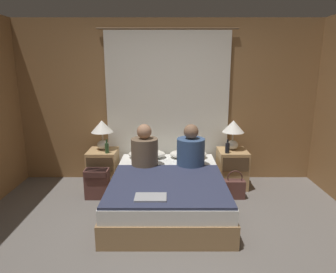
{
  "coord_description": "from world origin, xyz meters",
  "views": [
    {
      "loc": [
        0.01,
        -2.71,
        1.83
      ],
      "look_at": [
        0.0,
        1.2,
        0.88
      ],
      "focal_mm": 32.0,
      "sensor_mm": 36.0,
      "label": 1
    }
  ],
  "objects_px": {
    "beer_bottle_on_right_stand": "(228,148)",
    "laptop_on_bed": "(151,197)",
    "nightstand_right": "(232,168)",
    "lamp_right": "(234,130)",
    "nightstand_left": "(104,168)",
    "pillow_right": "(189,154)",
    "person_left_in_bed": "(145,150)",
    "pillow_left": "(147,154)",
    "lamp_left": "(103,130)",
    "person_right_in_bed": "(191,150)",
    "beer_bottle_on_left_stand": "(107,148)",
    "backpack_on_floor": "(98,182)",
    "bed": "(168,192)",
    "handbag_on_floor": "(235,188)"
  },
  "relations": [
    {
      "from": "nightstand_left",
      "to": "person_left_in_bed",
      "type": "bearing_deg",
      "value": -25.24
    },
    {
      "from": "pillow_right",
      "to": "person_right_in_bed",
      "type": "distance_m",
      "value": 0.42
    },
    {
      "from": "person_right_in_bed",
      "to": "beer_bottle_on_left_stand",
      "type": "xyz_separation_m",
      "value": [
        -1.2,
        0.18,
        -0.02
      ]
    },
    {
      "from": "pillow_right",
      "to": "person_left_in_bed",
      "type": "xyz_separation_m",
      "value": [
        -0.64,
        -0.39,
        0.18
      ]
    },
    {
      "from": "bed",
      "to": "beer_bottle_on_left_stand",
      "type": "xyz_separation_m",
      "value": [
        -0.88,
        0.56,
        0.44
      ]
    },
    {
      "from": "nightstand_left",
      "to": "person_right_in_bed",
      "type": "xyz_separation_m",
      "value": [
        1.3,
        -0.31,
        0.38
      ]
    },
    {
      "from": "lamp_left",
      "to": "person_left_in_bed",
      "type": "height_order",
      "value": "person_left_in_bed"
    },
    {
      "from": "pillow_left",
      "to": "backpack_on_floor",
      "type": "bearing_deg",
      "value": -143.78
    },
    {
      "from": "bed",
      "to": "beer_bottle_on_left_stand",
      "type": "height_order",
      "value": "beer_bottle_on_left_stand"
    },
    {
      "from": "person_right_in_bed",
      "to": "bed",
      "type": "bearing_deg",
      "value": -130.48
    },
    {
      "from": "bed",
      "to": "person_left_in_bed",
      "type": "relative_size",
      "value": 3.23
    },
    {
      "from": "beer_bottle_on_right_stand",
      "to": "laptop_on_bed",
      "type": "relative_size",
      "value": 0.62
    },
    {
      "from": "nightstand_left",
      "to": "lamp_right",
      "type": "xyz_separation_m",
      "value": [
        1.96,
        0.06,
        0.59
      ]
    },
    {
      "from": "nightstand_right",
      "to": "lamp_right",
      "type": "bearing_deg",
      "value": 90.0
    },
    {
      "from": "person_right_in_bed",
      "to": "beer_bottle_on_right_stand",
      "type": "height_order",
      "value": "person_right_in_bed"
    },
    {
      "from": "bed",
      "to": "backpack_on_floor",
      "type": "distance_m",
      "value": 1.02
    },
    {
      "from": "laptop_on_bed",
      "to": "nightstand_right",
      "type": "bearing_deg",
      "value": 50.62
    },
    {
      "from": "pillow_left",
      "to": "bed",
      "type": "bearing_deg",
      "value": -67.47
    },
    {
      "from": "pillow_right",
      "to": "laptop_on_bed",
      "type": "relative_size",
      "value": 1.71
    },
    {
      "from": "nightstand_left",
      "to": "backpack_on_floor",
      "type": "xyz_separation_m",
      "value": [
        -0.0,
        -0.41,
        -0.05
      ]
    },
    {
      "from": "pillow_left",
      "to": "beer_bottle_on_left_stand",
      "type": "xyz_separation_m",
      "value": [
        -0.56,
        -0.21,
        0.16
      ]
    },
    {
      "from": "beer_bottle_on_left_stand",
      "to": "laptop_on_bed",
      "type": "relative_size",
      "value": 0.61
    },
    {
      "from": "nightstand_right",
      "to": "beer_bottle_on_left_stand",
      "type": "height_order",
      "value": "beer_bottle_on_left_stand"
    },
    {
      "from": "lamp_left",
      "to": "pillow_left",
      "type": "bearing_deg",
      "value": 1.61
    },
    {
      "from": "lamp_left",
      "to": "lamp_right",
      "type": "height_order",
      "value": "same"
    },
    {
      "from": "person_right_in_bed",
      "to": "nightstand_left",
      "type": "bearing_deg",
      "value": 166.57
    },
    {
      "from": "pillow_left",
      "to": "person_left_in_bed",
      "type": "relative_size",
      "value": 0.95
    },
    {
      "from": "backpack_on_floor",
      "to": "person_right_in_bed",
      "type": "bearing_deg",
      "value": 4.41
    },
    {
      "from": "pillow_left",
      "to": "person_right_in_bed",
      "type": "xyz_separation_m",
      "value": [
        0.64,
        -0.39,
        0.18
      ]
    },
    {
      "from": "bed",
      "to": "lamp_right",
      "type": "xyz_separation_m",
      "value": [
        0.98,
        0.75,
        0.66
      ]
    },
    {
      "from": "beer_bottle_on_left_stand",
      "to": "backpack_on_floor",
      "type": "bearing_deg",
      "value": -109.97
    },
    {
      "from": "pillow_right",
      "to": "handbag_on_floor",
      "type": "distance_m",
      "value": 0.86
    },
    {
      "from": "lamp_right",
      "to": "person_left_in_bed",
      "type": "bearing_deg",
      "value": -164.2
    },
    {
      "from": "beer_bottle_on_right_stand",
      "to": "laptop_on_bed",
      "type": "distance_m",
      "value": 1.66
    },
    {
      "from": "lamp_right",
      "to": "backpack_on_floor",
      "type": "xyz_separation_m",
      "value": [
        -1.96,
        -0.47,
        -0.64
      ]
    },
    {
      "from": "nightstand_right",
      "to": "lamp_right",
      "type": "relative_size",
      "value": 1.28
    },
    {
      "from": "beer_bottle_on_left_stand",
      "to": "backpack_on_floor",
      "type": "xyz_separation_m",
      "value": [
        -0.1,
        -0.28,
        -0.42
      ]
    },
    {
      "from": "nightstand_right",
      "to": "laptop_on_bed",
      "type": "bearing_deg",
      "value": -129.38
    },
    {
      "from": "lamp_left",
      "to": "person_left_in_bed",
      "type": "xyz_separation_m",
      "value": [
        0.66,
        -0.37,
        -0.2
      ]
    },
    {
      "from": "person_right_in_bed",
      "to": "beer_bottle_on_left_stand",
      "type": "distance_m",
      "value": 1.22
    },
    {
      "from": "nightstand_right",
      "to": "lamp_right",
      "type": "height_order",
      "value": "lamp_right"
    },
    {
      "from": "pillow_left",
      "to": "beer_bottle_on_right_stand",
      "type": "distance_m",
      "value": 1.21
    },
    {
      "from": "lamp_right",
      "to": "pillow_left",
      "type": "distance_m",
      "value": 1.35
    },
    {
      "from": "pillow_left",
      "to": "person_left_in_bed",
      "type": "bearing_deg",
      "value": -90.53
    },
    {
      "from": "person_right_in_bed",
      "to": "backpack_on_floor",
      "type": "relative_size",
      "value": 1.43
    },
    {
      "from": "nightstand_left",
      "to": "handbag_on_floor",
      "type": "xyz_separation_m",
      "value": [
        1.91,
        -0.42,
        -0.15
      ]
    },
    {
      "from": "beer_bottle_on_right_stand",
      "to": "nightstand_left",
      "type": "bearing_deg",
      "value": 175.91
    },
    {
      "from": "lamp_left",
      "to": "pillow_right",
      "type": "xyz_separation_m",
      "value": [
        1.3,
        0.02,
        -0.38
      ]
    },
    {
      "from": "nightstand_right",
      "to": "pillow_right",
      "type": "xyz_separation_m",
      "value": [
        -0.66,
        0.08,
        0.21
      ]
    },
    {
      "from": "nightstand_right",
      "to": "pillow_left",
      "type": "bearing_deg",
      "value": 176.65
    }
  ]
}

